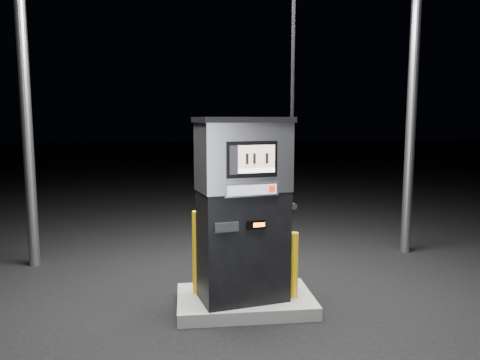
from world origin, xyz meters
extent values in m
plane|color=black|center=(0.00, 0.00, 0.00)|extent=(80.00, 80.00, 0.00)
cube|color=slate|center=(0.00, 0.00, 0.07)|extent=(1.60, 1.00, 0.15)
cylinder|color=gray|center=(-3.00, 2.00, 2.25)|extent=(0.16, 0.16, 4.50)
cylinder|color=gray|center=(3.00, 2.00, 2.25)|extent=(0.16, 0.16, 4.50)
cube|color=black|center=(-0.04, -0.10, 0.79)|extent=(1.07, 0.75, 1.28)
cube|color=#B6B6BE|center=(-0.04, -0.10, 1.81)|extent=(1.09, 0.78, 0.77)
cube|color=black|center=(-0.04, -0.10, 2.22)|extent=(1.14, 0.82, 0.06)
cube|color=black|center=(0.02, -0.39, 1.81)|extent=(0.57, 0.15, 0.39)
cube|color=tan|center=(0.07, -0.39, 1.84)|extent=(0.41, 0.09, 0.25)
cube|color=white|center=(0.07, -0.40, 1.69)|extent=(0.41, 0.09, 0.05)
cube|color=#B6B6BE|center=(0.02, -0.39, 1.48)|extent=(0.61, 0.16, 0.14)
cube|color=#A3A5AB|center=(0.02, -0.40, 1.48)|extent=(0.55, 0.12, 0.11)
cube|color=red|center=(0.25, -0.36, 1.48)|extent=(0.07, 0.02, 0.07)
cube|color=black|center=(0.07, -0.37, 1.09)|extent=(0.22, 0.07, 0.09)
cube|color=#E4530B|center=(0.10, -0.38, 1.09)|extent=(0.13, 0.03, 0.05)
cube|color=black|center=(-0.26, -0.45, 1.09)|extent=(0.27, 0.08, 0.10)
cube|color=black|center=(0.48, 0.01, 1.22)|extent=(0.14, 0.20, 0.26)
cylinder|color=gray|center=(0.54, 0.03, 1.22)|extent=(0.12, 0.23, 0.07)
cylinder|color=black|center=(0.53, -0.03, 2.93)|extent=(0.04, 0.04, 3.17)
cylinder|color=yellow|center=(-0.55, 0.14, 0.65)|extent=(0.14, 0.14, 1.00)
cylinder|color=yellow|center=(0.56, -0.12, 0.54)|extent=(0.11, 0.11, 0.78)
camera|label=1|loc=(-0.71, -5.29, 2.24)|focal=35.00mm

